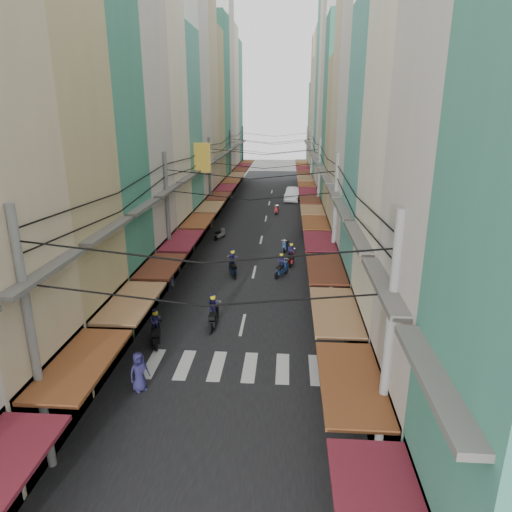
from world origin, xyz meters
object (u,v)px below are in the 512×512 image
at_px(market_umbrella, 408,328).
at_px(traffic_sign, 342,270).
at_px(white_car, 293,201).
at_px(bicycle, 384,313).

bearing_deg(market_umbrella, traffic_sign, 106.86).
bearing_deg(traffic_sign, white_car, 94.42).
distance_m(market_umbrella, traffic_sign, 6.79).
height_order(bicycle, traffic_sign, traffic_sign).
bearing_deg(traffic_sign, market_umbrella, -73.14).
bearing_deg(traffic_sign, bicycle, -18.45).
distance_m(white_car, bicycle, 32.28).
bearing_deg(white_car, market_umbrella, -75.57).
bearing_deg(market_umbrella, bicycle, 87.01).
distance_m(bicycle, traffic_sign, 3.21).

